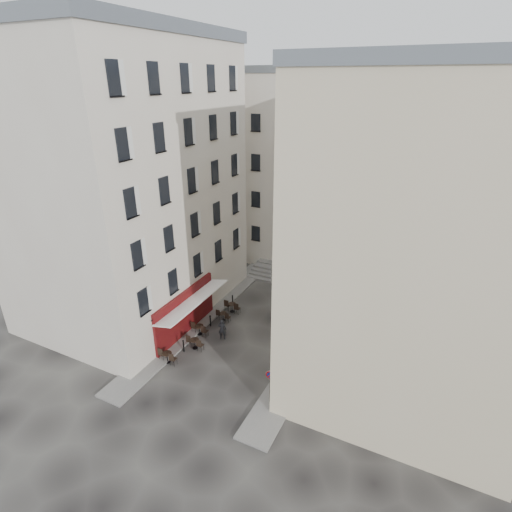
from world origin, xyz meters
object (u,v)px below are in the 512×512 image
Objects in this scene: bistro_table_b at (195,343)px; bistro_table_a at (168,356)px; no_parking_sign at (270,381)px; pedestrian at (222,329)px.

bistro_table_a is at bearing -110.61° from bistro_table_b.
bistro_table_b is at bearing 69.39° from bistro_table_a.
bistro_table_b is at bearing 149.94° from no_parking_sign.
no_parking_sign is 7.43m from bistro_table_b.
bistro_table_b is at bearing 41.99° from pedestrian.
pedestrian is at bearing 64.38° from bistro_table_a.
pedestrian reaches higher than bistro_table_b.
pedestrian is at bearing 59.28° from bistro_table_b.
bistro_table_a is (-7.70, 0.34, -1.18)m from no_parking_sign.
bistro_table_a is 0.85× the size of pedestrian.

